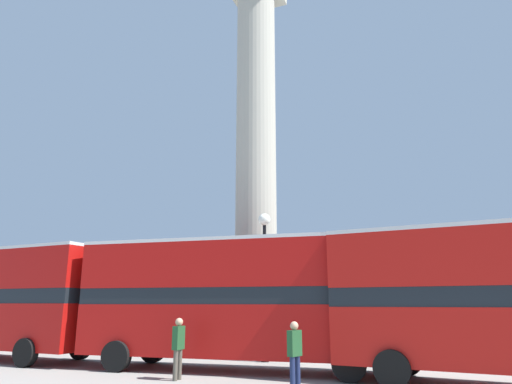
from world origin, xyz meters
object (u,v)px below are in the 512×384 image
Objects in this scene: pedestrian_near_lamp at (178,344)px; pedestrian_by_plinth at (295,351)px; monument_column at (256,172)px; equestrian_statue at (457,313)px; bus_b at (238,297)px; street_lamp at (265,265)px.

pedestrian_by_plinth is at bearing -95.73° from pedestrian_near_lamp.
monument_column is 12.34m from equestrian_statue.
equestrian_statue reaches higher than bus_b.
monument_column is 11.76m from pedestrian_near_lamp.
pedestrian_by_plinth is at bearing -63.33° from monument_column.
bus_b is (1.74, -6.39, -6.47)m from monument_column.
monument_column reaches higher than street_lamp.
equestrian_statue is 3.53× the size of pedestrian_near_lamp.
street_lamp is at bearing 45.79° from pedestrian_by_plinth.
equestrian_statue is at bearing 50.08° from bus_b.
monument_column is at bearing 100.14° from bus_b.
pedestrian_by_plinth is at bearing -62.69° from street_lamp.
bus_b reaches higher than pedestrian_by_plinth.
pedestrian_near_lamp is at bearing -101.00° from street_lamp.
pedestrian_near_lamp is 1.02× the size of pedestrian_by_plinth.
street_lamp is 3.30× the size of pedestrian_near_lamp.
street_lamp reaches higher than pedestrian_near_lamp.
bus_b is at bearing -104.11° from equestrian_statue.
equestrian_statue is 1.07× the size of street_lamp.
equestrian_statue is 15.41m from pedestrian_near_lamp.
equestrian_statue is (9.14, 4.23, -7.13)m from monument_column.
street_lamp is 5.80m from pedestrian_near_lamp.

